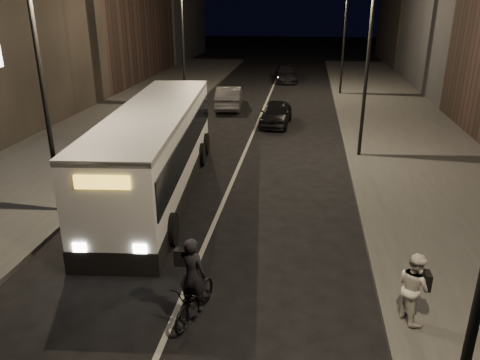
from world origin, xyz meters
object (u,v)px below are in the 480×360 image
(city_bus, at_px, (156,147))
(pedestrian_woman, at_px, (414,287))
(car_far, at_px, (286,74))
(streetlight_right_mid, at_px, (363,44))
(cyclist_on_bicycle, at_px, (194,292))
(streetlight_right_far, at_px, (342,25))
(streetlight_left_far, at_px, (186,28))
(car_mid, at_px, (229,97))
(streetlight_left_near, at_px, (47,62))
(car_near, at_px, (276,113))

(city_bus, distance_m, pedestrian_woman, 11.09)
(pedestrian_woman, relative_size, car_far, 0.35)
(streetlight_right_mid, height_order, cyclist_on_bicycle, streetlight_right_mid)
(car_far, bearing_deg, streetlight_right_mid, -85.05)
(streetlight_right_far, relative_size, streetlight_left_far, 1.00)
(streetlight_left_far, relative_size, car_mid, 1.70)
(streetlight_left_far, relative_size, city_bus, 0.64)
(streetlight_right_far, bearing_deg, streetlight_left_far, -150.64)
(streetlight_right_far, xyz_separation_m, pedestrian_woman, (0.27, -28.61, -4.33))
(car_far, bearing_deg, streetlight_left_near, -108.03)
(car_far, bearing_deg, streetlight_left_far, -123.71)
(cyclist_on_bicycle, xyz_separation_m, pedestrian_woman, (5.07, 0.50, 0.28))
(city_bus, distance_m, car_near, 11.92)
(streetlight_right_mid, bearing_deg, streetlight_left_far, 136.84)
(cyclist_on_bicycle, bearing_deg, car_mid, 110.64)
(city_bus, xyz_separation_m, pedestrian_woman, (8.38, -7.22, -0.81))
(streetlight_right_mid, xyz_separation_m, car_near, (-4.18, 5.81, -4.64))
(streetlight_right_far, height_order, streetlight_left_near, same)
(city_bus, distance_m, car_mid, 15.38)
(streetlight_right_mid, height_order, streetlight_right_far, same)
(cyclist_on_bicycle, distance_m, pedestrian_woman, 5.10)
(pedestrian_woman, height_order, car_far, pedestrian_woman)
(streetlight_right_far, relative_size, car_far, 1.65)
(streetlight_left_near, xyz_separation_m, car_far, (6.31, 30.11, -4.65))
(streetlight_left_near, distance_m, car_far, 31.11)
(city_bus, xyz_separation_m, car_near, (3.93, 11.19, -1.12))
(streetlight_right_far, relative_size, streetlight_left_near, 1.00)
(streetlight_right_far, relative_size, car_mid, 1.70)
(streetlight_right_far, xyz_separation_m, cyclist_on_bicycle, (-4.80, -29.11, -4.61))
(car_mid, relative_size, car_far, 0.97)
(streetlight_right_far, bearing_deg, car_near, -112.28)
(streetlight_right_far, xyz_separation_m, streetlight_left_far, (-10.66, -6.00, 0.00))
(city_bus, bearing_deg, streetlight_right_far, 63.80)
(streetlight_left_near, relative_size, car_far, 1.65)
(streetlight_right_far, xyz_separation_m, car_mid, (-7.74, -6.05, -4.57))
(streetlight_left_far, relative_size, pedestrian_woman, 4.66)
(pedestrian_woman, bearing_deg, streetlight_right_far, -23.07)
(city_bus, xyz_separation_m, car_far, (3.75, 27.50, -1.13))
(city_bus, bearing_deg, pedestrian_woman, -46.22)
(pedestrian_woman, relative_size, car_mid, 0.36)
(streetlight_left_far, bearing_deg, car_mid, -1.00)
(car_mid, bearing_deg, car_far, -111.01)
(streetlight_left_near, height_order, pedestrian_woman, streetlight_left_near)
(streetlight_right_far, bearing_deg, pedestrian_woman, -89.46)
(streetlight_left_far, bearing_deg, cyclist_on_bicycle, -75.77)
(streetlight_right_mid, distance_m, cyclist_on_bicycle, 14.70)
(streetlight_left_far, xyz_separation_m, pedestrian_woman, (10.93, -22.61, -4.33))
(car_near, relative_size, car_mid, 0.88)
(car_near, bearing_deg, streetlight_right_far, 71.22)
(car_near, bearing_deg, car_mid, 134.23)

